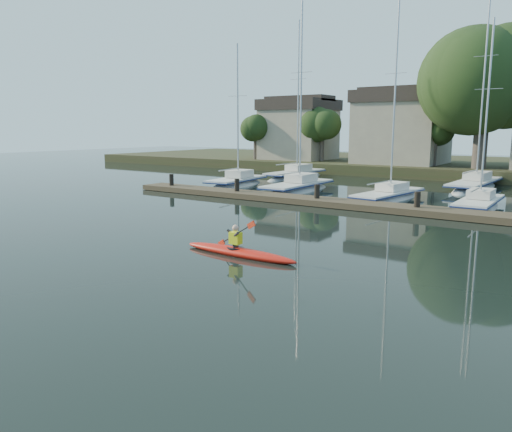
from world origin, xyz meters
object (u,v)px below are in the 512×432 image
Objects in this scene: sailboat_2 at (388,203)px; sailboat_5 at (295,180)px; sailboat_1 at (298,194)px; sailboat_3 at (478,212)px; kayak at (239,250)px; dock at (364,205)px; sailboat_0 at (237,188)px; sailboat_6 at (474,191)px.

sailboat_2 is 0.89× the size of sailboat_5.
sailboat_1 is 0.95× the size of sailboat_5.
sailboat_2 is 5.49m from sailboat_3.
sailboat_2 is at bearing -4.59° from sailboat_1.
sailboat_3 reaches higher than kayak.
dock is 2.35× the size of sailboat_1.
dock is 2.78× the size of sailboat_0.
kayak is 0.32× the size of sailboat_5.
sailboat_5 is (-17.58, 9.50, -0.02)m from sailboat_3.
sailboat_6 is (10.25, 8.96, 0.00)m from sailboat_1.
sailboat_6 reaches higher than sailboat_5.
kayak is 18.81m from sailboat_1.
kayak is 0.14× the size of dock.
sailboat_6 reaches higher than sailboat_1.
dock is 2.51× the size of sailboat_2.
sailboat_3 is 10.14m from sailboat_6.
sailboat_6 is (-2.18, 9.90, -0.02)m from sailboat_3.
sailboat_0 reaches higher than sailboat_3.
sailboat_0 is 18.24m from sailboat_3.
sailboat_0 is 0.80× the size of sailboat_5.
sailboat_2 is 1.17× the size of sailboat_3.
kayak is 26.38m from sailboat_6.
kayak is 0.34× the size of sailboat_1.
sailboat_3 is (4.98, 16.33, -0.36)m from kayak.
dock is 2.23× the size of sailboat_5.
sailboat_5 reaches higher than sailboat_0.
sailboat_2 is (-0.10, 4.28, -0.37)m from dock.
sailboat_6 is at bearing 77.84° from sailboat_2.
sailboat_1 is 6.97m from sailboat_2.
sailboat_1 reaches higher than sailboat_0.
sailboat_1 reaches higher than sailboat_3.
sailboat_3 is 19.99m from sailboat_5.
dock is at bearing -144.83° from sailboat_3.
sailboat_6 reaches higher than sailboat_0.
kayak is at bearing -107.37° from sailboat_3.
sailboat_3 is at bearing -75.08° from sailboat_6.
sailboat_1 is 0.87× the size of sailboat_6.
sailboat_6 is (3.30, 9.46, -0.02)m from sailboat_2.
kayak is at bearing -81.27° from sailboat_2.
kayak is at bearing -61.84° from sailboat_5.
sailboat_0 is 0.84× the size of sailboat_1.
sailboat_1 is at bearing 114.17° from kayak.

